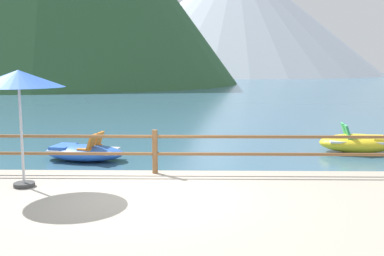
% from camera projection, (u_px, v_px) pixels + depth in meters
% --- Properties ---
extents(ground_plane, '(200.00, 200.00, 0.00)m').
position_uv_depth(ground_plane, '(191.00, 90.00, 47.79)').
color(ground_plane, '#38607A').
extents(promenade_dock, '(28.00, 8.00, 0.40)m').
position_uv_depth(promenade_dock, '(128.00, 255.00, 5.99)').
color(promenade_dock, '#A39989').
rests_on(promenade_dock, ground).
extents(dock_railing, '(23.92, 0.12, 0.95)m').
position_uv_depth(dock_railing, '(155.00, 147.00, 9.59)').
color(dock_railing, brown).
rests_on(dock_railing, promenade_dock).
extents(beach_umbrella, '(1.70, 1.70, 2.24)m').
position_uv_depth(beach_umbrella, '(19.00, 80.00, 8.31)').
color(beach_umbrella, '#B2B2B7').
rests_on(beach_umbrella, promenade_dock).
extents(pedal_boat_0, '(2.44, 1.58, 0.90)m').
position_uv_depth(pedal_boat_0, '(357.00, 143.00, 13.96)').
color(pedal_boat_0, yellow).
rests_on(pedal_boat_0, ground).
extents(pedal_boat_2, '(2.54, 1.62, 0.81)m').
position_uv_depth(pedal_boat_2, '(84.00, 152.00, 12.83)').
color(pedal_boat_2, blue).
rests_on(pedal_boat_2, ground).
extents(distant_peak, '(74.18, 74.18, 30.56)m').
position_uv_depth(distant_peak, '(236.00, 16.00, 116.91)').
color(distant_peak, '#A8B2C1').
rests_on(distant_peak, ground).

